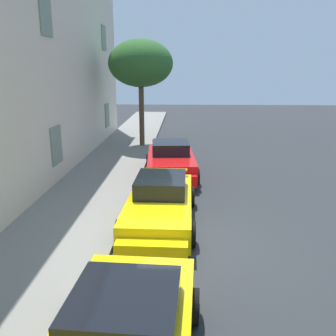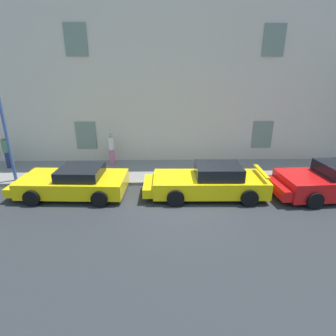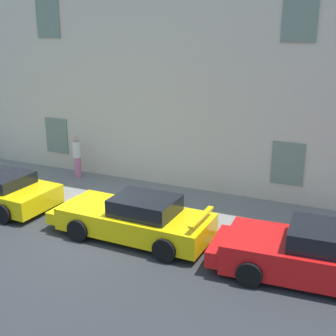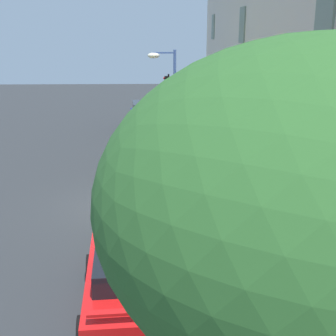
# 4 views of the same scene
# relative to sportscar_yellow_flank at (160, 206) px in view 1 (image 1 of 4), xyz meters

# --- Properties ---
(ground_plane) EXTENTS (80.00, 80.00, 0.00)m
(ground_plane) POSITION_rel_sportscar_yellow_flank_xyz_m (-1.09, -0.85, -0.60)
(ground_plane) COLOR #2B2D30
(sidewalk) EXTENTS (60.00, 3.22, 0.14)m
(sidewalk) POSITION_rel_sportscar_yellow_flank_xyz_m (-1.09, 2.71, -0.53)
(sidewalk) COLOR gray
(sidewalk) RESTS_ON ground
(sportscar_yellow_flank) EXTENTS (5.06, 2.15, 1.36)m
(sportscar_yellow_flank) POSITION_rel_sportscar_yellow_flank_xyz_m (0.00, 0.00, 0.00)
(sportscar_yellow_flank) COLOR yellow
(sportscar_yellow_flank) RESTS_ON ground
(sportscar_white_middle) EXTENTS (4.73, 2.40, 1.43)m
(sportscar_white_middle) POSITION_rel_sportscar_yellow_flank_xyz_m (5.08, -0.16, 0.02)
(sportscar_white_middle) COLOR red
(sportscar_white_middle) RESTS_ON ground
(tree_near_kerb) EXTENTS (3.64, 3.64, 6.00)m
(tree_near_kerb) POSITION_rel_sportscar_yellow_flank_xyz_m (11.11, 1.75, 4.20)
(tree_near_kerb) COLOR brown
(tree_near_kerb) RESTS_ON sidewalk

